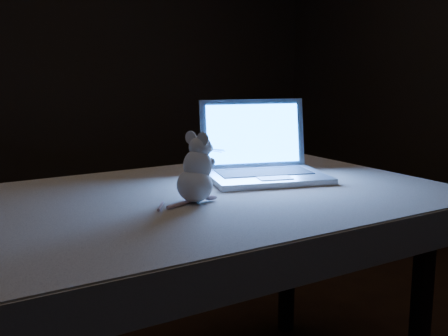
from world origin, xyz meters
TOP-DOWN VIEW (x-y plane):
  - back_wall at (0.00, 2.50)m, footprint 4.50×0.04m
  - table at (-0.06, -0.08)m, footprint 1.53×1.01m
  - tablecloth at (-0.09, -0.09)m, footprint 1.81×1.39m
  - laptop at (0.24, 0.01)m, footprint 0.51×0.47m
  - plush_mouse at (-0.15, -0.16)m, footprint 0.21×0.21m

SIDE VIEW (x-z plane):
  - table at x=-0.06m, z-range 0.00..0.80m
  - tablecloth at x=-0.09m, z-range 0.70..0.81m
  - plush_mouse at x=-0.15m, z-range 0.81..1.03m
  - laptop at x=0.24m, z-range 0.81..1.10m
  - back_wall at x=0.00m, z-range 0.00..2.60m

